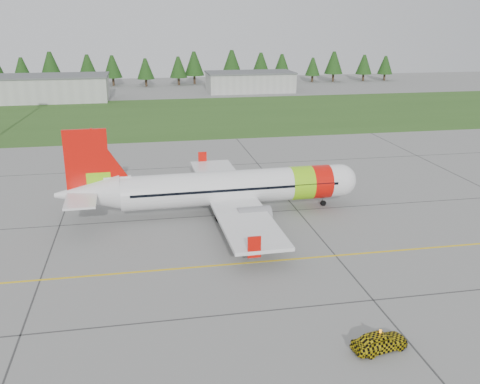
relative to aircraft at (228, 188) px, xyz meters
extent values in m
plane|color=gray|center=(-2.42, -20.65, -2.81)|extent=(320.00, 320.00, 0.00)
cylinder|color=silver|center=(0.78, 0.02, 0.04)|extent=(24.01, 4.17, 3.59)
sphere|color=silver|center=(12.74, 0.31, 0.04)|extent=(3.59, 3.59, 3.59)
cone|color=silver|center=(-14.40, -0.35, 0.36)|extent=(6.53, 3.75, 3.59)
cube|color=black|center=(13.02, 0.32, 0.36)|extent=(1.53, 2.43, 0.52)
cylinder|color=#88DE10|center=(8.14, 0.20, 0.04)|extent=(2.48, 3.73, 3.67)
cylinder|color=red|center=(10.35, 0.25, 0.04)|extent=(2.11, 3.72, 3.67)
cube|color=silver|center=(0.32, 0.01, -0.97)|extent=(5.78, 29.57, 0.33)
cube|color=red|center=(-0.96, 14.61, -0.47)|extent=(1.11, 0.19, 1.84)
cube|color=red|center=(-0.24, -14.64, -0.47)|extent=(1.11, 0.19, 1.84)
cylinder|color=gray|center=(1.58, 5.10, -1.48)|extent=(3.36, 2.01, 1.93)
cylinder|color=gray|center=(1.82, -5.02, -1.48)|extent=(3.36, 2.01, 1.93)
cube|color=red|center=(-14.22, -0.35, 3.44)|extent=(4.24, 0.43, 6.99)
cube|color=#88DE10|center=(-13.21, -0.32, 1.42)|extent=(2.40, 0.44, 2.21)
cube|color=silver|center=(-14.86, -0.36, 0.59)|extent=(3.20, 10.65, 0.20)
cylinder|color=slate|center=(10.90, 0.27, -2.17)|extent=(0.17, 0.17, 1.29)
cylinder|color=black|center=(10.90, 0.27, -2.50)|extent=(0.63, 0.27, 0.63)
cylinder|color=slate|center=(-0.66, 2.56, -1.94)|extent=(0.20, 0.20, 1.75)
cylinder|color=black|center=(-1.03, 2.55, -2.34)|extent=(0.97, 0.44, 0.96)
cylinder|color=slate|center=(-0.54, -2.59, -1.94)|extent=(0.20, 0.20, 1.75)
cylinder|color=black|center=(-0.91, -2.60, -2.34)|extent=(0.97, 0.44, 0.96)
imported|color=#D2B90B|center=(5.30, -26.58, -0.97)|extent=(1.52, 1.70, 3.69)
cube|color=#30561E|center=(-2.42, 61.35, -2.80)|extent=(320.00, 50.00, 0.03)
cube|color=gold|center=(-2.42, -12.65, -2.80)|extent=(120.00, 0.25, 0.02)
cube|color=#A8A8A3|center=(-32.42, 89.35, 0.19)|extent=(32.00, 14.00, 6.00)
cube|color=#A8A8A3|center=(22.58, 97.35, -0.21)|extent=(24.00, 12.00, 5.20)
camera|label=1|loc=(-8.77, -53.56, 17.24)|focal=40.00mm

